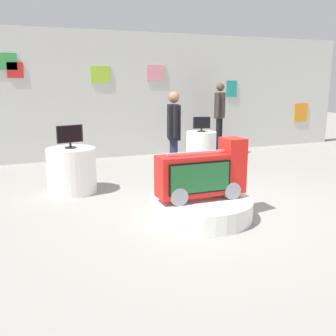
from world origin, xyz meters
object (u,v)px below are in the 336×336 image
at_px(main_display_pedestal, 200,208).
at_px(tv_on_left_rear, 70,135).
at_px(display_pedestal_center_rear, 201,149).
at_px(shopper_browsing_rear, 220,113).
at_px(shopper_browsing_near_truck, 174,131).
at_px(novelty_firetruck_tv, 203,175).
at_px(display_pedestal_left_rear, 72,170).
at_px(tv_on_center_rear, 202,124).

bearing_deg(main_display_pedestal, tv_on_left_rear, 126.42).
relative_size(tv_on_left_rear, display_pedestal_center_rear, 0.58).
xyz_separation_m(main_display_pedestal, tv_on_left_rear, (-1.42, 1.93, 0.83)).
relative_size(display_pedestal_center_rear, shopper_browsing_rear, 0.42).
xyz_separation_m(main_display_pedestal, shopper_browsing_near_truck, (0.37, 1.83, 0.83)).
relative_size(display_pedestal_center_rear, shopper_browsing_near_truck, 0.45).
bearing_deg(main_display_pedestal, display_pedestal_center_rear, 63.31).
bearing_deg(tv_on_left_rear, shopper_browsing_near_truck, -3.17).
bearing_deg(novelty_firetruck_tv, main_display_pedestal, 163.72).
relative_size(novelty_firetruck_tv, shopper_browsing_near_truck, 0.74).
bearing_deg(display_pedestal_left_rear, novelty_firetruck_tv, -53.30).
relative_size(tv_on_center_rear, shopper_browsing_near_truck, 0.23).
distance_m(novelty_firetruck_tv, tv_on_center_rear, 3.41).
xyz_separation_m(display_pedestal_left_rear, shopper_browsing_rear, (3.86, 1.95, 0.68)).
height_order(novelty_firetruck_tv, tv_on_center_rear, novelty_firetruck_tv).
xyz_separation_m(display_pedestal_center_rear, shopper_browsing_near_truck, (-1.16, -1.21, 0.59)).
distance_m(display_pedestal_left_rear, shopper_browsing_near_truck, 1.89).
xyz_separation_m(main_display_pedestal, shopper_browsing_rear, (2.44, 3.88, 0.92)).
height_order(display_pedestal_left_rear, shopper_browsing_near_truck, shopper_browsing_near_truck).
distance_m(tv_on_left_rear, shopper_browsing_rear, 4.33).
height_order(main_display_pedestal, tv_on_center_rear, tv_on_center_rear).
relative_size(display_pedestal_left_rear, shopper_browsing_near_truck, 0.48).
bearing_deg(display_pedestal_center_rear, tv_on_left_rear, -159.35).
relative_size(novelty_firetruck_tv, shopper_browsing_rear, 0.68).
bearing_deg(novelty_firetruck_tv, shopper_browsing_rear, 58.15).
relative_size(main_display_pedestal, display_pedestal_center_rear, 1.88).
xyz_separation_m(main_display_pedestal, tv_on_center_rear, (1.53, 3.04, 0.79)).
bearing_deg(tv_on_center_rear, shopper_browsing_near_truck, -133.89).
relative_size(main_display_pedestal, novelty_firetruck_tv, 1.16).
xyz_separation_m(novelty_firetruck_tv, shopper_browsing_rear, (2.42, 3.89, 0.45)).
bearing_deg(tv_on_center_rear, novelty_firetruck_tv, -116.33).
bearing_deg(main_display_pedestal, shopper_browsing_rear, 57.85).
relative_size(display_pedestal_left_rear, display_pedestal_center_rear, 1.07).
distance_m(display_pedestal_left_rear, tv_on_left_rear, 0.58).
height_order(novelty_firetruck_tv, shopper_browsing_rear, shopper_browsing_rear).
bearing_deg(novelty_firetruck_tv, display_pedestal_left_rear, 126.70).
height_order(main_display_pedestal, display_pedestal_center_rear, display_pedestal_center_rear).
xyz_separation_m(display_pedestal_left_rear, tv_on_left_rear, (-0.00, -0.00, 0.58)).
relative_size(tv_on_left_rear, shopper_browsing_rear, 0.24).
relative_size(display_pedestal_center_rear, tv_on_center_rear, 2.01).
height_order(tv_on_center_rear, shopper_browsing_rear, shopper_browsing_rear).
height_order(display_pedestal_center_rear, shopper_browsing_near_truck, shopper_browsing_near_truck).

